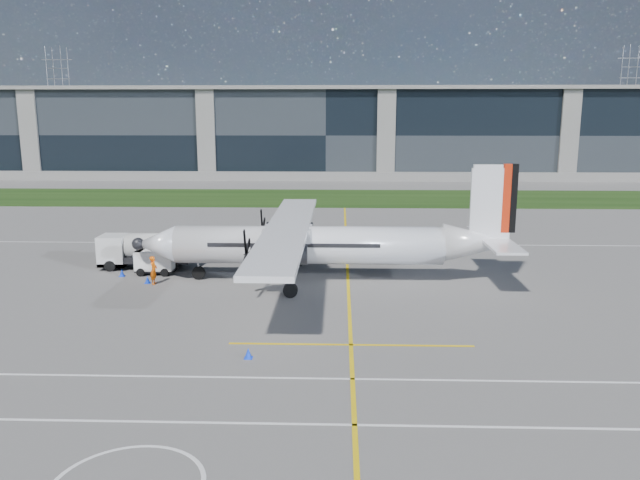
% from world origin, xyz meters
% --- Properties ---
extents(ground, '(400.00, 400.00, 0.00)m').
position_xyz_m(ground, '(0.00, 40.00, 0.00)').
color(ground, '#64625F').
rests_on(ground, ground).
extents(grass_strip, '(400.00, 18.00, 0.04)m').
position_xyz_m(grass_strip, '(0.00, 48.00, 0.02)').
color(grass_strip, black).
rests_on(grass_strip, ground).
extents(terminal_building, '(120.00, 20.00, 15.00)m').
position_xyz_m(terminal_building, '(0.00, 80.00, 7.50)').
color(terminal_building, black).
rests_on(terminal_building, ground).
extents(tree_line, '(400.00, 6.00, 6.00)m').
position_xyz_m(tree_line, '(0.00, 140.00, 3.00)').
color(tree_line, black).
rests_on(tree_line, ground).
extents(pylon_west, '(9.00, 4.60, 30.00)m').
position_xyz_m(pylon_west, '(-80.00, 150.00, 15.00)').
color(pylon_west, gray).
rests_on(pylon_west, ground).
extents(pylon_east, '(9.00, 4.60, 30.00)m').
position_xyz_m(pylon_east, '(85.00, 150.00, 15.00)').
color(pylon_east, gray).
rests_on(pylon_east, ground).
extents(yellow_taxiway_centerline, '(0.20, 70.00, 0.01)m').
position_xyz_m(yellow_taxiway_centerline, '(3.00, 10.00, 0.01)').
color(yellow_taxiway_centerline, yellow).
rests_on(yellow_taxiway_centerline, ground).
extents(white_lane_line, '(90.00, 0.15, 0.01)m').
position_xyz_m(white_lane_line, '(0.00, -14.00, 0.01)').
color(white_lane_line, white).
rests_on(white_lane_line, ground).
extents(turboprop_aircraft, '(25.41, 26.35, 7.90)m').
position_xyz_m(turboprop_aircraft, '(1.29, 5.98, 3.95)').
color(turboprop_aircraft, white).
rests_on(turboprop_aircraft, ground).
extents(fuel_tanker_truck, '(6.94, 2.26, 2.60)m').
position_xyz_m(fuel_tanker_truck, '(-12.19, 8.96, 1.30)').
color(fuel_tanker_truck, silver).
rests_on(fuel_tanker_truck, ground).
extents(baggage_tug, '(2.80, 1.68, 1.68)m').
position_xyz_m(baggage_tug, '(-10.55, 7.41, 0.84)').
color(baggage_tug, white).
rests_on(baggage_tug, ground).
extents(ground_crew_person, '(0.65, 0.90, 2.16)m').
position_xyz_m(ground_crew_person, '(-9.86, 4.69, 1.08)').
color(ground_crew_person, '#F25907').
rests_on(ground_crew_person, ground).
extents(safety_cone_nose_port, '(0.36, 0.36, 0.50)m').
position_xyz_m(safety_cone_nose_port, '(-10.36, 4.87, 0.25)').
color(safety_cone_nose_port, '#0E38F0').
rests_on(safety_cone_nose_port, ground).
extents(safety_cone_portwing, '(0.36, 0.36, 0.50)m').
position_xyz_m(safety_cone_portwing, '(-1.77, -7.85, 0.25)').
color(safety_cone_portwing, '#0E38F0').
rests_on(safety_cone_portwing, ground).
extents(safety_cone_fwd, '(0.36, 0.36, 0.50)m').
position_xyz_m(safety_cone_fwd, '(-12.68, 6.59, 0.25)').
color(safety_cone_fwd, '#0E38F0').
rests_on(safety_cone_fwd, ground).
extents(safety_cone_stbdwing, '(0.36, 0.36, 0.50)m').
position_xyz_m(safety_cone_stbdwing, '(-0.83, 18.95, 0.25)').
color(safety_cone_stbdwing, '#0E38F0').
rests_on(safety_cone_stbdwing, ground).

